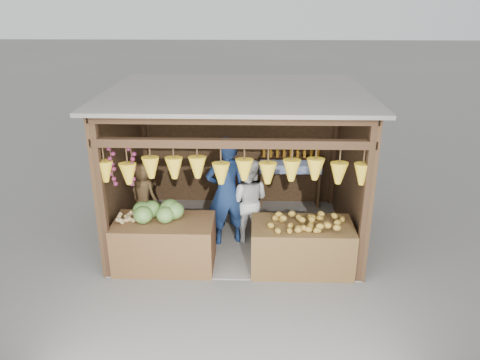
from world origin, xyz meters
The scene contains 12 objects.
ground centered at (0.00, 0.00, 0.00)m, with size 80.00×80.00×0.00m, color #514F49.
stall_structure centered at (-0.03, -0.04, 1.67)m, with size 4.30×3.30×2.66m.
back_shelf centered at (1.05, 1.28, 0.87)m, with size 1.25×0.32×1.32m.
counter_left centered at (-1.12, -1.10, 0.40)m, with size 1.58×0.85×0.80m, color #53301B.
counter_right centered at (1.08, -1.10, 0.39)m, with size 1.60×0.85×0.78m, color #4E331A.
stool centered at (-1.67, -0.04, 0.13)m, with size 0.28×0.28×0.26m, color black.
man_standing centered at (-0.16, -0.30, 0.98)m, with size 0.72×0.47×1.96m, color #14254B.
woman_standing centered at (0.21, -0.19, 0.77)m, with size 0.75×0.58×1.54m, color silver.
vendor_seated centered at (-1.67, -0.04, 0.83)m, with size 0.55×0.36×1.12m, color brown.
melon_pile centered at (-1.17, -1.03, 0.96)m, with size 1.00×0.50×0.32m, color #1E5216, non-canonical shape.
tanfruit_pile centered at (-1.69, -1.10, 0.87)m, with size 0.34×0.40×0.13m, color olive, non-canonical shape.
mango_pile centered at (1.12, -1.15, 0.89)m, with size 1.40×0.64×0.22m, color #AD4C17, non-canonical shape.
Camera 1 is at (0.30, -7.66, 4.13)m, focal length 35.00 mm.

